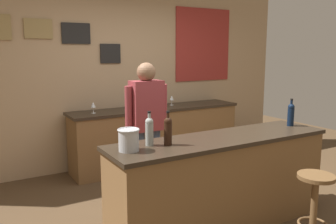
{
  "coord_description": "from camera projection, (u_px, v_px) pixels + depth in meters",
  "views": [
    {
      "loc": [
        -2.12,
        -2.99,
        1.74
      ],
      "look_at": [
        -0.11,
        0.45,
        1.05
      ],
      "focal_mm": 37.52,
      "sensor_mm": 36.0,
      "label": 1
    }
  ],
  "objects": [
    {
      "name": "bar_counter",
      "position": [
        221.0,
        182.0,
        3.47
      ],
      "size": [
        2.31,
        0.6,
        0.92
      ],
      "color": "brown",
      "rests_on": "ground_plane"
    },
    {
      "name": "side_counter",
      "position": [
        157.0,
        136.0,
        5.42
      ],
      "size": [
        2.7,
        0.56,
        0.9
      ],
      "color": "brown",
      "rests_on": "ground_plane"
    },
    {
      "name": "ice_bucket",
      "position": [
        129.0,
        139.0,
        2.91
      ],
      "size": [
        0.19,
        0.19,
        0.19
      ],
      "color": "#B7BABF",
      "rests_on": "bar_counter"
    },
    {
      "name": "wine_bottle_a",
      "position": [
        149.0,
        130.0,
        3.07
      ],
      "size": [
        0.07,
        0.07,
        0.31
      ],
      "color": "#999E99",
      "rests_on": "bar_counter"
    },
    {
      "name": "bar_stool",
      "position": [
        315.0,
        199.0,
        3.09
      ],
      "size": [
        0.32,
        0.32,
        0.68
      ],
      "color": "brown",
      "rests_on": "ground_plane"
    },
    {
      "name": "wine_bottle_b",
      "position": [
        168.0,
        130.0,
        3.09
      ],
      "size": [
        0.07,
        0.07,
        0.31
      ],
      "color": "black",
      "rests_on": "bar_counter"
    },
    {
      "name": "wine_glass_b",
      "position": [
        172.0,
        98.0,
        5.54
      ],
      "size": [
        0.07,
        0.07,
        0.16
      ],
      "color": "silver",
      "rests_on": "side_counter"
    },
    {
      "name": "ground_plane",
      "position": [
        197.0,
        210.0,
        3.89
      ],
      "size": [
        10.0,
        10.0,
        0.0
      ],
      "primitive_type": "plane",
      "color": "#4C3823"
    },
    {
      "name": "bartender",
      "position": [
        147.0,
        123.0,
        3.96
      ],
      "size": [
        0.52,
        0.21,
        1.62
      ],
      "color": "#384766",
      "rests_on": "ground_plane"
    },
    {
      "name": "wine_glass_a",
      "position": [
        93.0,
        105.0,
        4.81
      ],
      "size": [
        0.07,
        0.07,
        0.16
      ],
      "color": "silver",
      "rests_on": "side_counter"
    },
    {
      "name": "back_wall",
      "position": [
        124.0,
        73.0,
        5.39
      ],
      "size": [
        6.0,
        0.09,
        2.8
      ],
      "color": "tan",
      "rests_on": "ground_plane"
    },
    {
      "name": "wine_bottle_c",
      "position": [
        291.0,
        114.0,
        3.89
      ],
      "size": [
        0.07,
        0.07,
        0.31
      ],
      "color": "black",
      "rests_on": "bar_counter"
    }
  ]
}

